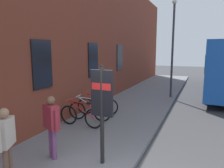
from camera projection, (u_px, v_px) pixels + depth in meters
ground at (190, 117)px, 9.19m from camera, size 60.00×60.00×0.00m
sidewalk_pavement at (141, 100)px, 12.07m from camera, size 24.00×3.50×0.12m
station_facade at (115, 37)px, 13.20m from camera, size 22.00×0.65×7.29m
bicycle_by_door at (81, 116)px, 7.65m from camera, size 0.48×1.77×0.97m
bicycle_end_of_row at (90, 111)px, 8.30m from camera, size 0.48×1.76×0.97m
bicycle_leaning_wall at (98, 106)px, 9.05m from camera, size 0.63×1.72×0.97m
transit_info_sign at (102, 100)px, 4.97m from camera, size 0.10×0.55×2.40m
pedestrian_near_bus at (6, 137)px, 4.35m from camera, size 0.56×0.40×1.60m
pedestrian_by_facade at (51, 121)px, 5.30m from camera, size 0.41×0.57×1.63m
street_lamp at (173, 41)px, 12.01m from camera, size 0.28×0.28×5.54m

